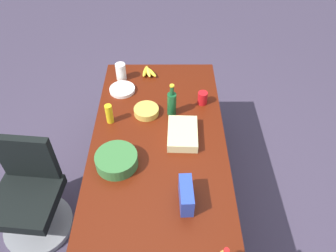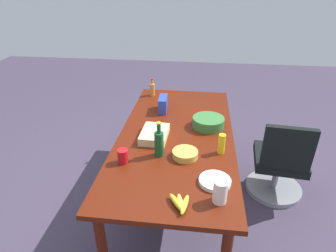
% 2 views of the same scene
% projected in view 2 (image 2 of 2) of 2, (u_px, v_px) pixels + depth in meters
% --- Properties ---
extents(ground_plane, '(10.00, 10.00, 0.00)m').
position_uv_depth(ground_plane, '(175.00, 197.00, 2.91)').
color(ground_plane, '#43394E').
extents(conference_table, '(2.09, 1.00, 0.75)m').
position_uv_depth(conference_table, '(176.00, 141.00, 2.59)').
color(conference_table, '#531708').
rests_on(conference_table, ground).
extents(office_chair, '(0.56, 0.56, 0.86)m').
position_uv_depth(office_chair, '(279.00, 167.00, 2.81)').
color(office_chair, gray).
rests_on(office_chair, ground).
extents(banana_bunch, '(0.18, 0.15, 0.04)m').
position_uv_depth(banana_bunch, '(180.00, 203.00, 1.75)').
color(banana_bunch, yellow).
rests_on(banana_bunch, conference_table).
extents(sheet_cake, '(0.33, 0.23, 0.07)m').
position_uv_depth(sheet_cake, '(155.00, 134.00, 2.47)').
color(sheet_cake, beige).
rests_on(sheet_cake, conference_table).
extents(chip_bag_blue, '(0.22, 0.09, 0.15)m').
position_uv_depth(chip_bag_blue, '(163.00, 104.00, 2.94)').
color(chip_bag_blue, '#2844AC').
rests_on(chip_bag_blue, conference_table).
extents(wine_bottle, '(0.09, 0.09, 0.29)m').
position_uv_depth(wine_bottle, '(159.00, 143.00, 2.20)').
color(wine_bottle, '#155028').
rests_on(wine_bottle, conference_table).
extents(paper_plate_stack, '(0.23, 0.23, 0.03)m').
position_uv_depth(paper_plate_stack, '(215.00, 181.00, 1.95)').
color(paper_plate_stack, white).
rests_on(paper_plate_stack, conference_table).
extents(mayo_jar, '(0.10, 0.10, 0.16)m').
position_uv_depth(mayo_jar, '(220.00, 192.00, 1.76)').
color(mayo_jar, white).
rests_on(mayo_jar, conference_table).
extents(salad_bowl, '(0.35, 0.35, 0.09)m').
position_uv_depth(salad_bowl, '(208.00, 122.00, 2.64)').
color(salad_bowl, '#377237').
rests_on(salad_bowl, conference_table).
extents(mustard_bottle, '(0.07, 0.07, 0.17)m').
position_uv_depth(mustard_bottle, '(222.00, 144.00, 2.24)').
color(mustard_bottle, yellow).
rests_on(mustard_bottle, conference_table).
extents(chip_bowl, '(0.21, 0.21, 0.05)m').
position_uv_depth(chip_bowl, '(185.00, 154.00, 2.22)').
color(chip_bowl, gold).
rests_on(chip_bowl, conference_table).
extents(dressing_bottle, '(0.07, 0.07, 0.20)m').
position_uv_depth(dressing_bottle, '(152.00, 89.00, 3.31)').
color(dressing_bottle, orange).
rests_on(dressing_bottle, conference_table).
extents(red_solo_cup, '(0.09, 0.09, 0.11)m').
position_uv_depth(red_solo_cup, '(123.00, 156.00, 2.14)').
color(red_solo_cup, red).
rests_on(red_solo_cup, conference_table).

